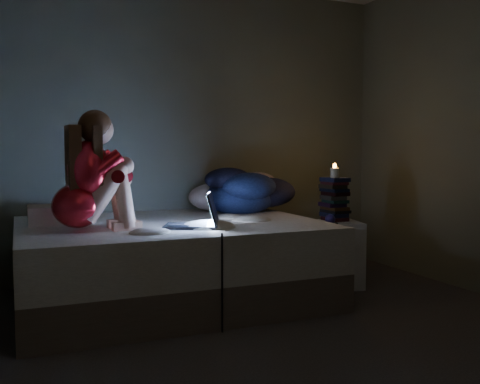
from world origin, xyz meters
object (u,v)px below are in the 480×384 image
bed (171,261)px  laptop (191,209)px  woman (77,171)px  phone (334,223)px  nightstand (334,254)px  candle (335,173)px

bed → laptop: 0.56m
woman → laptop: (0.73, -0.11, -0.27)m
bed → phone: 1.32m
nightstand → candle: (0.04, 0.08, 0.67)m
bed → woman: bearing=-159.5°
nightstand → laptop: bearing=-156.5°
bed → woman: 1.00m
woman → candle: woman is taller
laptop → candle: 1.40m
laptop → bed: bearing=120.9°
woman → candle: (2.07, 0.20, -0.05)m
phone → laptop: bearing=-176.9°
woman → phone: (1.96, 0.03, -0.44)m
woman → laptop: size_ratio=2.19×
bed → laptop: size_ratio=5.94×
candle → woman: bearing=-174.4°
bed → nightstand: 1.35m
nightstand → phone: bearing=-112.2°
woman → candle: 2.08m
bed → laptop: bearing=-83.5°
woman → phone: bearing=-2.7°
bed → laptop: (0.04, -0.36, 0.42)m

